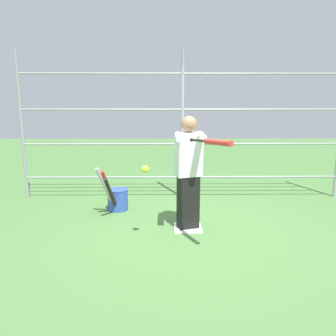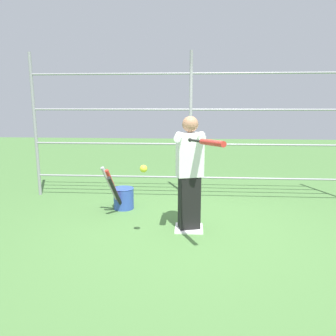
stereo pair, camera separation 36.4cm
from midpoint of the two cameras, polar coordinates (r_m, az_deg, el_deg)
ground_plane at (r=4.84m, az=5.85°, el=-10.55°), size 24.00×24.00×0.00m
home_plate at (r=4.84m, az=5.85°, el=-10.44°), size 0.40×0.40×0.02m
fence_backstop at (r=6.11m, az=5.66°, el=7.11°), size 5.99×0.06×2.71m
batter at (r=4.57m, az=6.07°, el=-0.38°), size 0.40×0.63×1.62m
baseball_bat_swinging at (r=3.66m, az=10.00°, el=4.40°), size 0.40×0.76×0.10m
softball_in_flight at (r=4.13m, az=-1.77°, el=-0.14°), size 0.10×0.10×0.10m
bat_bucket at (r=5.62m, az=-6.16°, el=-5.04°), size 0.48×0.79×0.79m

